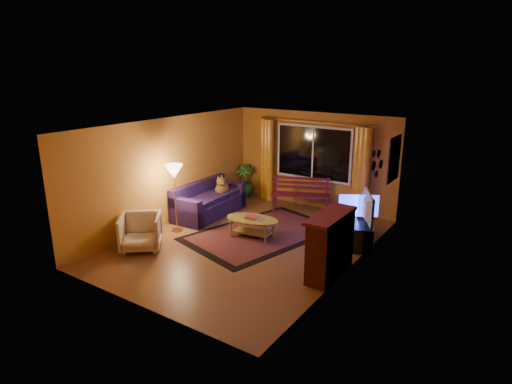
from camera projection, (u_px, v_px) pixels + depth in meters
The scene contains 22 objects.
floor at pixel (248, 243), 9.12m from camera, with size 4.50×6.00×0.02m, color brown.
ceiling at pixel (248, 125), 8.40m from camera, with size 4.50×6.00×0.02m, color white.
wall_back at pixel (314, 160), 11.16m from camera, with size 4.50×0.02×2.50m, color #BC7B2F.
wall_left at pixel (168, 172), 9.96m from camera, with size 0.02×6.00×2.50m, color #BC7B2F.
wall_right at pixel (353, 205), 7.55m from camera, with size 0.02×6.00×2.50m, color #BC7B2F.
window at pixel (313, 153), 11.05m from camera, with size 2.00×0.02×1.30m, color black.
curtain_rod at pixel (313, 122), 10.79m from camera, with size 0.03×0.03×3.20m, color #BF8C3F.
curtain_left at pixel (267, 160), 11.81m from camera, with size 0.36×0.36×2.24m, color orange.
curtain_right at pixel (361, 173), 10.37m from camera, with size 0.36×0.36×2.24m, color orange.
bench at pixel (300, 203), 11.00m from camera, with size 1.49×0.44×0.45m, color #52111F.
potted_plant at pixel (244, 181), 12.20m from camera, with size 0.52×0.52×0.93m, color #235B1E.
sofa at pixel (209, 199), 10.69m from camera, with size 0.87×2.04×0.83m, color #251549.
dog at pixel (222, 187), 10.97m from camera, with size 0.29×0.39×0.43m, color olive, non-canonical shape.
armchair at pixel (141, 230), 8.69m from camera, with size 0.79×0.74×0.81m, color #C9B298.
floor_lamp at pixel (175, 198), 9.54m from camera, with size 0.26×0.26×1.55m, color #BF8C3F.
rug at pixel (262, 233), 9.59m from camera, with size 2.09×3.31×0.02m, color maroon.
coffee_table at pixel (252, 228), 9.34m from camera, with size 1.20×1.20×0.44m, color olive.
tv_console at pixel (361, 231), 9.02m from camera, with size 0.41×1.24×0.52m, color black.
television at pixel (363, 207), 8.86m from camera, with size 1.03×0.14×0.59m, color black.
fireplace at pixel (330, 247), 7.55m from camera, with size 0.40×1.20×1.10m, color maroon.
mirror_cluster at pixel (377, 161), 8.46m from camera, with size 0.06×0.60×0.56m, color black, non-canonical shape.
painting at pixel (394, 159), 9.41m from camera, with size 0.04×0.76×0.96m, color #D35D0C.
Camera 1 is at (4.83, -6.91, 3.62)m, focal length 30.00 mm.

